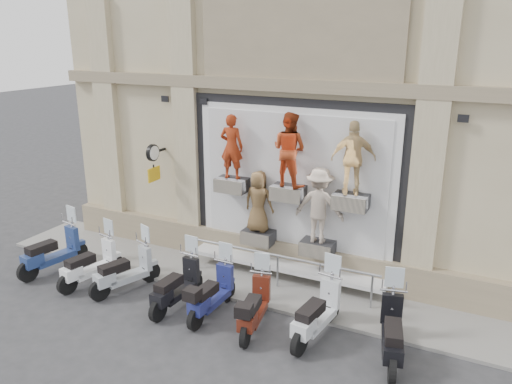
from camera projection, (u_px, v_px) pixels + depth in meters
ground at (239, 330)px, 10.56m from camera, size 90.00×90.00×0.00m
sidewalk at (279, 286)px, 12.35m from camera, size 16.00×2.20×0.08m
building at (348, 34)px, 14.75m from camera, size 14.00×8.60×12.00m
shop_vitrine at (295, 188)px, 12.13m from camera, size 5.60×0.84×4.30m
guard_rail at (278, 272)px, 12.13m from camera, size 5.06×0.10×0.93m
clock_sign_bracket at (153, 158)px, 13.46m from camera, size 0.10×0.80×1.02m
scooter_a at (52, 242)px, 12.98m from camera, size 0.94×2.08×1.63m
scooter_b at (90, 255)px, 12.35m from camera, size 0.91×1.96×1.53m
scooter_c at (124, 262)px, 11.98m from camera, size 1.18×1.96×1.54m
scooter_d at (176, 276)px, 11.26m from camera, size 0.64×1.91×1.53m
scooter_e at (212, 284)px, 10.95m from camera, size 0.59×1.86×1.50m
scooter_f at (254, 297)px, 10.41m from camera, size 0.85×1.90×1.49m
scooter_g at (318, 302)px, 10.09m from camera, size 0.84×2.05×1.62m
scooter_h at (393, 321)px, 9.42m from camera, size 1.02×2.07×1.62m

